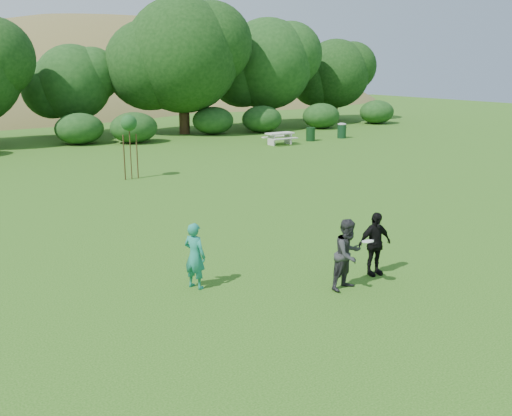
{
  "coord_description": "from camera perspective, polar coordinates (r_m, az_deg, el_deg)",
  "views": [
    {
      "loc": [
        -8.41,
        -9.95,
        5.03
      ],
      "look_at": [
        0.0,
        3.0,
        1.1
      ],
      "focal_mm": 40.0,
      "sensor_mm": 36.0,
      "label": 1
    }
  ],
  "objects": [
    {
      "name": "trash_can_lidded",
      "position": [
        40.05,
        8.58,
        7.7
      ],
      "size": [
        0.6,
        0.6,
        1.05
      ],
      "color": "#13361E",
      "rests_on": "ground"
    },
    {
      "name": "sapling",
      "position": [
        25.75,
        -12.59,
        8.13
      ],
      "size": [
        0.7,
        0.7,
        2.85
      ],
      "color": "#3D2D17",
      "rests_on": "ground"
    },
    {
      "name": "picnic_table",
      "position": [
        36.41,
        2.4,
        7.16
      ],
      "size": [
        1.8,
        1.48,
        0.76
      ],
      "color": "beige",
      "rests_on": "ground"
    },
    {
      "name": "ground",
      "position": [
        13.96,
        6.77,
        -6.94
      ],
      "size": [
        120.0,
        120.0,
        0.0
      ],
      "primitive_type": "plane",
      "color": "#19470C",
      "rests_on": "ground"
    },
    {
      "name": "player_teal",
      "position": [
        13.09,
        -6.14,
        -4.77
      ],
      "size": [
        0.57,
        0.67,
        1.55
      ],
      "primitive_type": "imported",
      "rotation": [
        0.0,
        0.0,
        2.0
      ],
      "color": "#1B7B66",
      "rests_on": "ground"
    },
    {
      "name": "tree_row",
      "position": [
        40.35,
        -16.71,
        13.49
      ],
      "size": [
        53.92,
        10.38,
        9.62
      ],
      "color": "#3A2616",
      "rests_on": "ground"
    },
    {
      "name": "player_grey",
      "position": [
        13.12,
        9.19,
        -4.6
      ],
      "size": [
        0.9,
        0.75,
        1.65
      ],
      "primitive_type": "imported",
      "rotation": [
        0.0,
        0.0,
        0.17
      ],
      "color": "#2A2B2D",
      "rests_on": "ground"
    },
    {
      "name": "trash_can_near",
      "position": [
        38.33,
        5.48,
        7.36
      ],
      "size": [
        0.6,
        0.6,
        0.9
      ],
      "primitive_type": "cylinder",
      "color": "#133417",
      "rests_on": "ground"
    },
    {
      "name": "player_black",
      "position": [
        14.13,
        11.78,
        -3.52
      ],
      "size": [
        0.96,
        0.5,
        1.57
      ],
      "primitive_type": "imported",
      "rotation": [
        0.0,
        0.0,
        -0.13
      ],
      "color": "black",
      "rests_on": "ground"
    },
    {
      "name": "frisbee",
      "position": [
        13.14,
        11.12,
        -3.28
      ],
      "size": [
        0.27,
        0.27,
        0.06
      ],
      "color": "white",
      "rests_on": "ground"
    }
  ]
}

